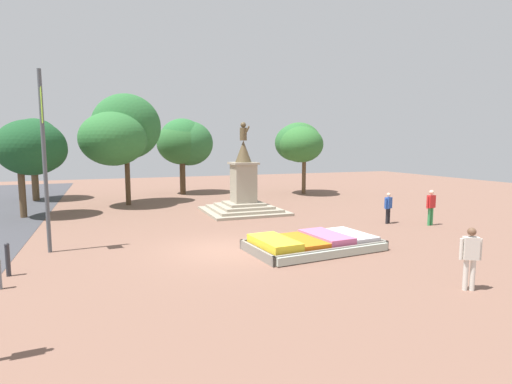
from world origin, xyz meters
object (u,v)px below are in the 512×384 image
flower_planter (313,244)px  pedestrian_near_planter (431,205)px  pedestrian_crossing_plaza (388,206)px  statue_monument (244,194)px  pedestrian_with_handbag (470,254)px  banner_pole (44,158)px  kerb_bollard_mid_b (8,259)px

flower_planter → pedestrian_near_planter: 7.85m
pedestrian_near_planter → pedestrian_crossing_plaza: size_ratio=1.13×
pedestrian_crossing_plaza → flower_planter: bearing=-152.1°
statue_monument → pedestrian_with_handbag: size_ratio=3.02×
banner_pole → pedestrian_with_handbag: size_ratio=3.80×
pedestrian_near_planter → pedestrian_with_handbag: bearing=-128.4°
flower_planter → pedestrian_crossing_plaza: (5.93, 3.13, 0.63)m
statue_monument → pedestrian_with_handbag: bearing=-83.7°
pedestrian_near_planter → pedestrian_crossing_plaza: 1.96m
pedestrian_with_handbag → kerb_bollard_mid_b: 13.10m
statue_monument → banner_pole: (-9.42, -5.74, 2.35)m
statue_monument → kerb_bollard_mid_b: (-10.24, -8.26, -0.54)m
kerb_bollard_mid_b → pedestrian_near_planter: bearing=4.7°
banner_pole → pedestrian_near_planter: size_ratio=3.76×
kerb_bollard_mid_b → pedestrian_crossing_plaza: bearing=9.2°
pedestrian_near_planter → pedestrian_crossing_plaza: pedestrian_near_planter is taller
kerb_bollard_mid_b → pedestrian_with_handbag: bearing=-26.0°
banner_pole → pedestrian_near_planter: banner_pole is taller
pedestrian_with_handbag → kerb_bollard_mid_b: pedestrian_with_handbag is taller
pedestrian_crossing_plaza → statue_monument: bearing=134.5°
flower_planter → pedestrian_crossing_plaza: 6.73m
pedestrian_crossing_plaza → kerb_bollard_mid_b: size_ratio=1.51×
statue_monument → banner_pole: bearing=-148.6°
banner_pole → kerb_bollard_mid_b: bearing=-108.0°
flower_planter → pedestrian_near_planter: (7.54, 2.02, 0.76)m
pedestrian_crossing_plaza → kerb_bollard_mid_b: 16.05m
pedestrian_with_handbag → kerb_bollard_mid_b: size_ratio=1.68×
flower_planter → statue_monument: 8.89m
pedestrian_with_handbag → statue_monument: bearing=96.3°
banner_pole → statue_monument: bearing=31.4°
statue_monument → banner_pole: 11.28m
statue_monument → banner_pole: banner_pole is taller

